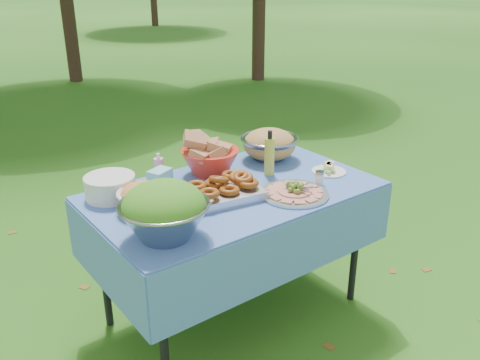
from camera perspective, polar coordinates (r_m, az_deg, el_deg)
name	(u,v)px	position (r m, az deg, el deg)	size (l,w,h in m)	color
ground	(235,310)	(3.01, -0.60, -14.43)	(80.00, 80.00, 0.00)	#133C0A
picnic_table	(234,253)	(2.80, -0.63, -8.21)	(1.46, 0.86, 0.76)	#83B5FB
salad_bowl	(164,210)	(2.14, -8.50, -3.41)	(0.38, 0.38, 0.25)	gray
pasta_bowl_white	(144,196)	(2.42, -10.75, -1.82)	(0.24, 0.24, 0.14)	white
plate_stack	(110,187)	(2.59, -14.37, -0.72)	(0.25, 0.25, 0.11)	white
wipes_box	(160,179)	(2.65, -8.95, 0.10)	(0.11, 0.08, 0.10)	#89D8DF
sanitizer_bottle	(159,167)	(2.75, -9.10, 1.50)	(0.05, 0.05, 0.15)	pink
bread_bowl	(210,155)	(2.79, -3.39, 2.80)	(0.32, 0.32, 0.21)	red
pasta_bowl_steel	(269,144)	(3.03, 3.32, 4.09)	(0.34, 0.34, 0.18)	gray
fried_tray	(222,189)	(2.51, -2.06, -1.07)	(0.38, 0.27, 0.09)	silver
charcuterie_platter	(294,187)	(2.56, 6.14, -0.83)	(0.35, 0.35, 0.08)	#B7BABF
oil_bottle	(269,153)	(2.77, 3.33, 3.06)	(0.06, 0.06, 0.25)	#B9CA40
cheese_plate	(329,168)	(2.87, 9.97, 1.35)	(0.19, 0.19, 0.05)	white
shaker	(319,178)	(2.70, 8.91, 0.24)	(0.05, 0.05, 0.07)	white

